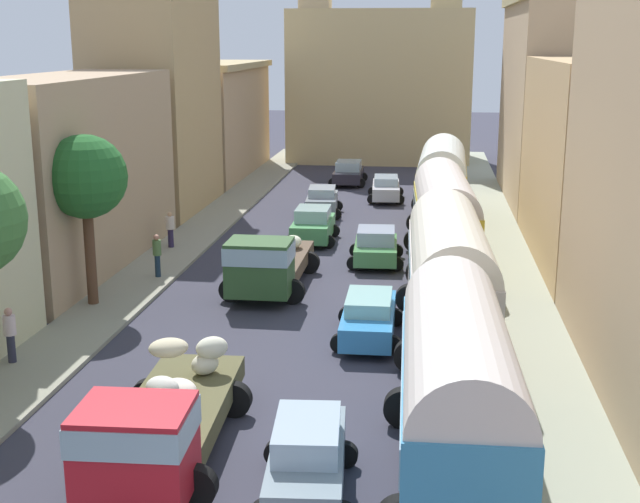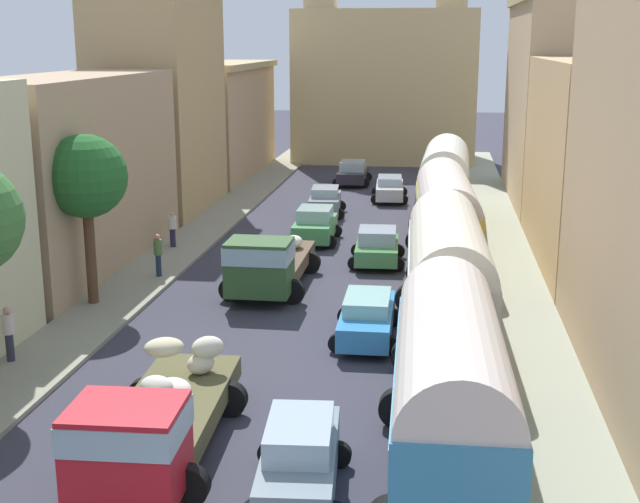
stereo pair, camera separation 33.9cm
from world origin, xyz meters
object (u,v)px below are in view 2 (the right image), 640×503
at_px(car_2, 353,173).
at_px(pedestrian_3, 158,253).
at_px(parked_bus_3, 445,178).
at_px(cargo_truck_0, 152,421).
at_px(car_4, 367,317).
at_px(car_6, 390,188).
at_px(parked_bus_1, 447,271).
at_px(pedestrian_1, 9,332).
at_px(car_5, 377,247).
at_px(cargo_truck_1, 268,262).
at_px(pedestrian_2, 172,228).
at_px(car_0, 315,225).
at_px(parked_bus_0, 450,385).
at_px(car_1, 325,201).
at_px(parked_bus_2, 446,215).
at_px(car_3, 300,459).

bearing_deg(car_2, pedestrian_3, -102.63).
height_order(parked_bus_3, cargo_truck_0, parked_bus_3).
relative_size(car_4, pedestrian_3, 2.35).
height_order(car_4, car_6, car_4).
bearing_deg(parked_bus_1, pedestrian_3, 153.41).
xyz_separation_m(car_6, pedestrian_1, (-9.50, -27.98, 0.29)).
bearing_deg(car_5, cargo_truck_1, -127.68).
height_order(pedestrian_2, pedestrian_3, pedestrian_3).
bearing_deg(pedestrian_1, car_4, 19.95).
xyz_separation_m(car_0, pedestrian_1, (-6.64, -16.78, 0.21)).
distance_m(parked_bus_0, car_1, 28.96).
bearing_deg(car_1, cargo_truck_1, -90.86).
bearing_deg(car_2, parked_bus_2, -74.01).
bearing_deg(parked_bus_3, car_0, -139.84).
distance_m(car_1, pedestrian_3, 14.43).
relative_size(car_1, pedestrian_3, 2.04).
bearing_deg(car_3, car_6, 90.17).
xyz_separation_m(car_3, car_5, (0.23, 19.28, -0.08)).
relative_size(parked_bus_2, car_3, 2.10).
bearing_deg(car_0, parked_bus_2, -33.01).
relative_size(parked_bus_3, car_2, 1.95).
bearing_deg(car_0, pedestrian_1, -111.58).
bearing_deg(cargo_truck_1, parked_bus_3, 64.13).
height_order(parked_bus_1, pedestrian_1, parked_bus_1).
bearing_deg(pedestrian_1, cargo_truck_0, -41.75).
height_order(car_0, pedestrian_3, pedestrian_3).
distance_m(parked_bus_3, cargo_truck_0, 28.20).
bearing_deg(parked_bus_3, pedestrian_2, -148.61).
bearing_deg(car_6, car_2, 116.51).
xyz_separation_m(car_1, car_5, (3.54, -9.95, -0.03)).
distance_m(parked_bus_1, cargo_truck_0, 11.47).
bearing_deg(cargo_truck_1, car_5, 52.32).
xyz_separation_m(pedestrian_2, pedestrian_3, (0.95, -4.89, 0.07)).
xyz_separation_m(car_3, car_6, (-0.10, 34.13, -0.10)).
bearing_deg(car_4, car_6, 91.63).
distance_m(parked_bus_2, cargo_truck_0, 19.55).
relative_size(parked_bus_0, car_2, 2.01).
distance_m(parked_bus_1, car_6, 24.37).
distance_m(car_0, car_2, 16.71).
height_order(parked_bus_0, cargo_truck_0, parked_bus_0).
height_order(cargo_truck_0, cargo_truck_1, cargo_truck_1).
height_order(parked_bus_2, pedestrian_2, parked_bus_2).
xyz_separation_m(parked_bus_3, car_5, (-2.83, -8.73, -1.60)).
distance_m(car_3, car_5, 19.29).
distance_m(parked_bus_0, cargo_truck_0, 6.53).
xyz_separation_m(car_0, pedestrian_2, (-6.20, -2.38, 0.18)).
bearing_deg(car_1, car_2, 87.43).
distance_m(car_5, car_6, 14.85).
bearing_deg(car_5, car_0, 131.19).
bearing_deg(parked_bus_0, car_5, 98.82).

